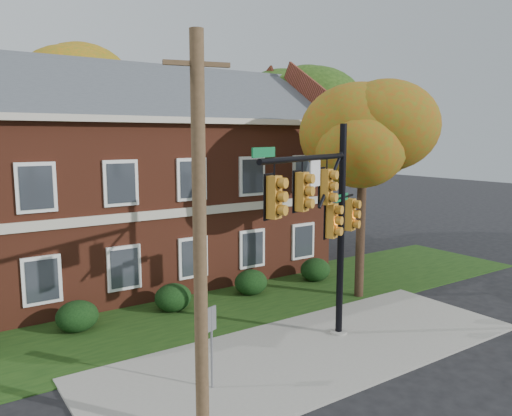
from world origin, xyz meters
TOP-DOWN VIEW (x-y plane):
  - ground at (0.00, 0.00)m, footprint 120.00×120.00m
  - sidewalk at (0.00, 1.00)m, footprint 14.00×5.00m
  - grass_strip at (0.00, 6.00)m, footprint 30.00×6.00m
  - apartment_building at (-2.00, 11.95)m, footprint 18.80×8.80m
  - hedge_left at (-5.50, 6.70)m, footprint 1.40×1.26m
  - hedge_center at (-2.00, 6.70)m, footprint 1.40×1.26m
  - hedge_right at (1.50, 6.70)m, footprint 1.40×1.26m
  - hedge_far_right at (5.00, 6.70)m, footprint 1.40×1.26m
  - tree_near_right at (5.22, 3.87)m, footprint 4.50×4.25m
  - tree_right_rear at (9.31, 12.81)m, footprint 6.30×5.95m
  - tree_far_rear at (-0.66, 19.79)m, footprint 6.84×6.46m
  - traffic_signal at (0.36, 1.01)m, footprint 5.74×2.59m
  - utility_pole at (-4.89, -1.00)m, footprint 1.31×0.43m
  - sign_post at (-3.70, 0.70)m, footprint 0.32×0.14m

SIDE VIEW (x-z plane):
  - ground at x=0.00m, z-range 0.00..0.00m
  - grass_strip at x=0.00m, z-range 0.00..0.04m
  - sidewalk at x=0.00m, z-range 0.00..0.08m
  - hedge_left at x=-5.50m, z-range 0.00..1.05m
  - hedge_center at x=-2.00m, z-range 0.00..1.05m
  - hedge_right at x=1.50m, z-range 0.00..1.05m
  - hedge_far_right at x=5.00m, z-range 0.00..1.05m
  - sign_post at x=-3.70m, z-range 0.40..2.64m
  - traffic_signal at x=0.36m, z-range 0.83..7.72m
  - utility_pole at x=-4.89m, z-range 0.06..8.61m
  - apartment_building at x=-2.00m, z-range 0.12..9.86m
  - tree_near_right at x=5.22m, z-range 2.38..10.96m
  - tree_right_rear at x=9.31m, z-range 2.81..13.43m
  - tree_far_rear at x=-0.66m, z-range 3.08..14.60m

